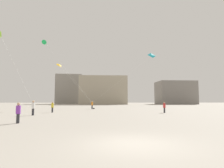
{
  "coord_description": "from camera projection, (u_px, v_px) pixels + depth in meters",
  "views": [
    {
      "loc": [
        -1.28,
        -7.77,
        1.79
      ],
      "look_at": [
        0.0,
        17.42,
        4.04
      ],
      "focal_mm": 29.76,
      "sensor_mm": 36.0,
      "label": 1
    }
  ],
  "objects": [
    {
      "name": "ground_plane",
      "position": [
        133.0,
        144.0,
        7.63
      ],
      "size": [
        300.0,
        300.0,
        0.0
      ],
      "primitive_type": "plane",
      "color": "#9E9689"
    },
    {
      "name": "kite_emerald_diamond",
      "position": [
        45.0,
        43.0,
        44.38
      ],
      "size": [
        12.48,
        5.26,
        14.99
      ],
      "color": "green"
    },
    {
      "name": "building_left_hall",
      "position": [
        69.0,
        89.0,
        98.97
      ],
      "size": [
        14.07,
        11.03,
        15.41
      ],
      "color": "gray",
      "rests_on": "ground_plane"
    },
    {
      "name": "handbag_beside_flyer",
      "position": [
        94.0,
        108.0,
        38.97
      ],
      "size": [
        0.33,
        0.18,
        0.24
      ],
      "primitive_type": "cube",
      "rotation": [
        0.0,
        0.0,
        3.26
      ],
      "color": "black",
      "rests_on": "ground_plane"
    },
    {
      "name": "building_centre_hall",
      "position": [
        103.0,
        90.0,
        88.04
      ],
      "size": [
        21.97,
        10.79,
        13.13
      ],
      "color": "#A39984",
      "rests_on": "ground_plane"
    },
    {
      "name": "kite_cyan_delta",
      "position": [
        151.0,
        56.0,
        43.67
      ],
      "size": [
        14.69,
        3.75,
        11.63
      ],
      "color": "#1EB2C6"
    },
    {
      "name": "kite_lime_delta",
      "position": [
        1.0,
        35.0,
        23.18
      ],
      "size": [
        4.97,
        1.12,
        9.18
      ],
      "color": "#8CD12D"
    },
    {
      "name": "person_in_orange",
      "position": [
        92.0,
        105.0,
        38.92
      ],
      "size": [
        0.38,
        0.38,
        1.73
      ],
      "rotation": [
        0.0,
        0.0,
        2.29
      ],
      "color": "#2D2D33",
      "rests_on": "ground_plane"
    },
    {
      "name": "person_in_purple",
      "position": [
        18.0,
        112.0,
        14.64
      ],
      "size": [
        0.36,
        0.36,
        1.63
      ],
      "rotation": [
        0.0,
        0.0,
        5.44
      ],
      "color": "#2D2D33",
      "rests_on": "ground_plane"
    },
    {
      "name": "person_in_yellow",
      "position": [
        52.0,
        106.0,
        27.87
      ],
      "size": [
        0.36,
        0.36,
        1.63
      ],
      "rotation": [
        0.0,
        0.0,
        4.53
      ],
      "color": "#2D2D33",
      "rests_on": "ground_plane"
    },
    {
      "name": "building_right_hall",
      "position": [
        175.0,
        93.0,
        92.57
      ],
      "size": [
        17.96,
        12.57,
        11.26
      ],
      "color": "gray",
      "rests_on": "ground_plane"
    },
    {
      "name": "person_in_red",
      "position": [
        164.0,
        107.0,
        27.18
      ],
      "size": [
        0.35,
        0.35,
        1.61
      ],
      "rotation": [
        0.0,
        0.0,
        4.49
      ],
      "color": "#2D2D33",
      "rests_on": "ground_plane"
    },
    {
      "name": "person_in_white",
      "position": [
        33.0,
        107.0,
        22.46
      ],
      "size": [
        0.39,
        0.39,
        1.8
      ],
      "rotation": [
        0.0,
        0.0,
        2.63
      ],
      "color": "#2D2D33",
      "rests_on": "ground_plane"
    },
    {
      "name": "kite_amber_diamond",
      "position": [
        59.0,
        65.0,
        37.54
      ],
      "size": [
        7.35,
        2.51,
        8.09
      ],
      "color": "yellow"
    }
  ]
}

